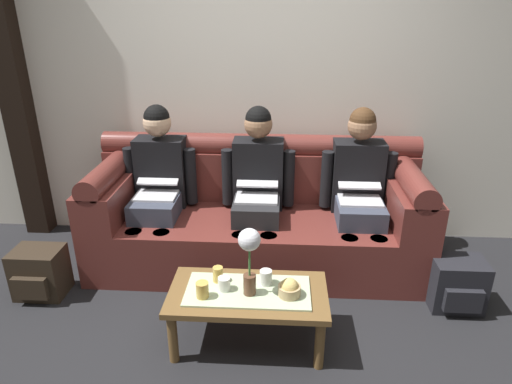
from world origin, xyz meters
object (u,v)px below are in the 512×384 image
Objects in this scene: couch at (257,217)px; person_left at (159,181)px; person_middle at (257,183)px; person_right at (359,185)px; flower_vase at (249,251)px; backpack_right at (457,284)px; coffee_table at (248,298)px; backpack_left at (40,273)px; cup_far_center at (224,284)px; cup_near_left at (266,277)px; snack_bowl at (289,289)px; cup_far_left at (202,290)px; cup_near_right at (218,274)px.

couch is 2.04× the size of person_left.
person_middle is 0.76m from person_right.
flower_vase is 1.51m from backpack_right.
person_left is 2.25m from backpack_right.
backpack_left is at bearing 165.30° from coffee_table.
cup_far_center is at bearing -132.79° from person_right.
person_right is 13.71× the size of cup_near_left.
person_left reaches higher than snack_bowl.
backpack_right is at bearing 0.74° from backpack_left.
person_middle is 3.49× the size of backpack_left.
cup_far_left is at bearing -103.44° from couch.
cup_far_left is (-0.25, -1.05, -0.24)m from person_middle.
backpack_right is (1.37, 0.43, -0.14)m from coffee_table.
cup_near_left is at bearing -2.18° from cup_near_right.
person_right is 1.32m from cup_near_right.
cup_near_right is at bearing -167.43° from backpack_right.
backpack_left is at bearing 164.31° from flower_vase.
couch is at bearing 78.24° from cup_near_right.
backpack_right is (1.37, -0.54, -0.19)m from couch.
person_right is at bearing 53.20° from flower_vase.
coffee_table is 0.16m from cup_near_left.
person_left is 3.49× the size of backpack_right.
coffee_table is at bearing -128.15° from person_right.
backpack_left and backpack_right have the same top height.
couch is 26.58× the size of cup_far_left.
coffee_table is 1.55m from backpack_left.
person_left reaches higher than coffee_table.
cup_far_left is 1.35m from backpack_left.
couch is 1.08m from cup_far_left.
snack_bowl is at bearing -0.48° from flower_vase.
person_middle is at bearing 158.54° from backpack_right.
person_right reaches higher than cup_far_center.
person_right is (1.52, -0.00, 0.00)m from person_left.
cup_far_left is (-0.11, -0.08, 0.01)m from cup_far_center.
couch is at bearing 158.37° from backpack_right.
snack_bowl is 0.37× the size of backpack_left.
cup_far_left is at bearing -103.50° from person_middle.
snack_bowl is at bearing -13.78° from backpack_left.
person_left is 1.08m from cup_near_right.
couch is at bearing 96.44° from cup_near_left.
person_middle is at bearing -90.00° from couch.
backpack_left is at bearing -158.91° from person_middle.
couch is 0.81m from person_right.
person_left is 1.00× the size of person_right.
backpack_left is (-1.35, 0.39, -0.24)m from cup_far_center.
cup_far_center reaches higher than coffee_table.
couch reaches higher than flower_vase.
person_right is 2.37m from backpack_left.
coffee_table is at bearing -162.64° from backpack_right.
backpack_right is at bearing 17.36° from coffee_table.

